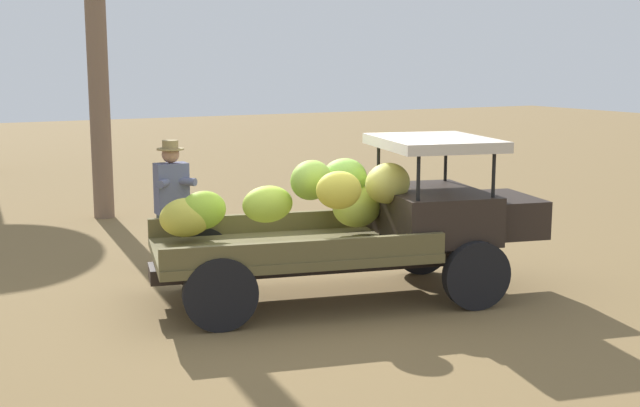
% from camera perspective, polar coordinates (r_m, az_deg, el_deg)
% --- Properties ---
extents(ground_plane, '(60.00, 60.00, 0.00)m').
position_cam_1_polar(ground_plane, '(9.71, 0.93, -6.27)').
color(ground_plane, brown).
extents(truck, '(4.65, 2.52, 1.82)m').
position_cam_1_polar(truck, '(9.51, 3.20, -1.04)').
color(truck, black).
rests_on(truck, ground).
extents(farmer, '(0.53, 0.46, 1.71)m').
position_cam_1_polar(farmer, '(10.60, -10.14, 0.31)').
color(farmer, '#404943').
rests_on(farmer, ground).
extents(loose_banana_bunch, '(0.56, 0.47, 0.36)m').
position_cam_1_polar(loose_banana_bunch, '(11.64, -2.57, -2.66)').
color(loose_banana_bunch, yellow).
rests_on(loose_banana_bunch, ground).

